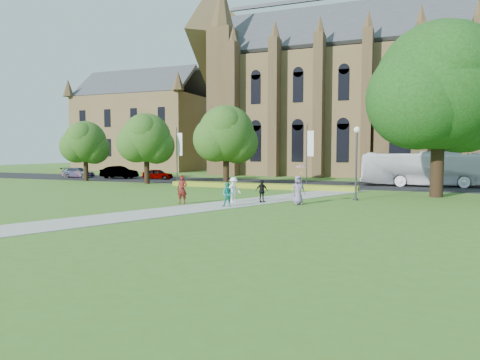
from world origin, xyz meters
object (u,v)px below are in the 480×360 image
at_px(car_0, 158,174).
at_px(car_2, 78,172).
at_px(large_tree, 440,86).
at_px(tour_coach, 425,169).
at_px(pedestrian_0, 182,189).
at_px(car_1, 119,172).
at_px(streetlamp, 356,154).

relative_size(car_0, car_2, 0.83).
xyz_separation_m(large_tree, tour_coach, (-0.49, 10.18, -6.62)).
bearing_deg(tour_coach, pedestrian_0, 137.06).
height_order(large_tree, car_1, large_tree).
xyz_separation_m(car_0, car_2, (-11.63, -0.71, 0.02)).
relative_size(streetlamp, tour_coach, 0.42).
relative_size(tour_coach, car_1, 2.64).
relative_size(large_tree, car_1, 2.82).
xyz_separation_m(streetlamp, pedestrian_0, (-10.49, -6.40, -2.30)).
bearing_deg(streetlamp, large_tree, 39.29).
height_order(car_1, pedestrian_0, pedestrian_0).
height_order(car_1, car_2, car_1).
distance_m(car_1, pedestrian_0, 28.35).
distance_m(streetlamp, car_1, 33.60).
bearing_deg(car_0, large_tree, -116.07).
bearing_deg(car_1, streetlamp, -121.28).
relative_size(car_1, car_2, 1.05).
bearing_deg(car_0, car_2, 84.19).
bearing_deg(streetlamp, car_2, 160.48).
relative_size(streetlamp, car_1, 1.12).
xyz_separation_m(car_2, pedestrian_0, (26.22, -19.42, 0.33)).
bearing_deg(large_tree, streetlamp, -140.71).
bearing_deg(pedestrian_0, car_0, 117.09).
distance_m(car_0, pedestrian_0, 24.86).
bearing_deg(large_tree, tour_coach, 92.76).
distance_m(tour_coach, car_2, 41.77).
xyz_separation_m(large_tree, car_0, (-30.58, 9.22, -7.72)).
height_order(streetlamp, car_1, streetlamp).
distance_m(large_tree, car_0, 32.86).
distance_m(large_tree, pedestrian_0, 20.71).
xyz_separation_m(large_tree, pedestrian_0, (-15.99, -10.90, -7.37)).
distance_m(tour_coach, car_0, 30.12).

